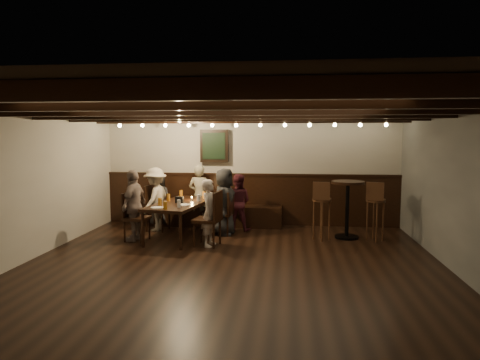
# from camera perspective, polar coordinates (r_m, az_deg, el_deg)

# --- Properties ---
(room) EXTENTS (7.00, 7.00, 7.00)m
(room) POSITION_cam_1_polar(r_m,az_deg,el_deg) (8.28, -1.32, -0.34)
(room) COLOR black
(room) RESTS_ON ground
(dining_table) EXTENTS (1.09, 1.94, 0.69)m
(dining_table) POSITION_cam_1_polar(r_m,az_deg,el_deg) (8.37, -7.93, -3.36)
(dining_table) COLOR black
(dining_table) RESTS_ON floor
(chair_left_near) EXTENTS (0.49, 0.49, 0.95)m
(chair_left_near) POSITION_cam_1_polar(r_m,az_deg,el_deg) (9.13, -10.98, -4.83)
(chair_left_near) COLOR black
(chair_left_near) RESTS_ON floor
(chair_left_far) EXTENTS (0.47, 0.47, 0.91)m
(chair_left_far) POSITION_cam_1_polar(r_m,az_deg,el_deg) (8.34, -13.69, -5.98)
(chair_left_far) COLOR black
(chair_left_far) RESTS_ON floor
(chair_right_near) EXTENTS (0.46, 0.46, 0.88)m
(chair_right_near) POSITION_cam_1_polar(r_m,az_deg,el_deg) (8.61, -2.29, -5.51)
(chair_right_near) COLOR black
(chair_right_near) RESTS_ON floor
(chair_right_far) EXTENTS (0.51, 0.51, 0.99)m
(chair_right_far) POSITION_cam_1_polar(r_m,az_deg,el_deg) (7.76, -4.25, -6.54)
(chair_right_far) COLOR black
(chair_right_far) RESTS_ON floor
(person_bench_left) EXTENTS (0.63, 0.46, 1.19)m
(person_bench_left) POSITION_cam_1_polar(r_m,az_deg,el_deg) (9.55, -10.81, -2.47)
(person_bench_left) COLOR #28282B
(person_bench_left) RESTS_ON floor
(person_bench_centre) EXTENTS (0.54, 0.39, 1.35)m
(person_bench_centre) POSITION_cam_1_polar(r_m,az_deg,el_deg) (9.33, -5.43, -2.10)
(person_bench_centre) COLOR gray
(person_bench_centre) RESTS_ON floor
(person_bench_right) EXTENTS (0.64, 0.53, 1.18)m
(person_bench_right) POSITION_cam_1_polar(r_m,az_deg,el_deg) (8.92, -0.33, -2.98)
(person_bench_right) COLOR #4E1A25
(person_bench_right) RESTS_ON floor
(person_left_near) EXTENTS (0.61, 0.92, 1.32)m
(person_left_near) POSITION_cam_1_polar(r_m,az_deg,el_deg) (9.08, -11.20, -2.52)
(person_left_near) COLOR #AEA493
(person_left_near) RESTS_ON floor
(person_left_far) EXTENTS (0.44, 0.83, 1.35)m
(person_left_far) POSITION_cam_1_polar(r_m,az_deg,el_deg) (8.29, -13.94, -3.30)
(person_left_far) COLOR gray
(person_left_far) RESTS_ON floor
(person_right_near) EXTENTS (0.51, 0.71, 1.33)m
(person_right_near) POSITION_cam_1_polar(r_m,az_deg,el_deg) (8.53, -2.10, -2.91)
(person_right_near) COLOR black
(person_right_near) RESTS_ON floor
(person_right_far) EXTENTS (0.35, 0.48, 1.20)m
(person_right_far) POSITION_cam_1_polar(r_m,az_deg,el_deg) (7.69, -4.06, -4.38)
(person_right_far) COLOR #BEADA1
(person_right_far) RESTS_ON floor
(pint_a) EXTENTS (0.07, 0.07, 0.14)m
(pint_a) POSITION_cam_1_polar(r_m,az_deg,el_deg) (9.09, -7.86, -1.80)
(pint_a) COLOR #BF7219
(pint_a) RESTS_ON dining_table
(pint_b) EXTENTS (0.07, 0.07, 0.14)m
(pint_b) POSITION_cam_1_polar(r_m,az_deg,el_deg) (8.86, -4.82, -1.98)
(pint_b) COLOR #BF7219
(pint_b) RESTS_ON dining_table
(pint_c) EXTENTS (0.07, 0.07, 0.14)m
(pint_c) POSITION_cam_1_polar(r_m,az_deg,el_deg) (8.56, -9.53, -2.32)
(pint_c) COLOR #BF7219
(pint_c) RESTS_ON dining_table
(pint_d) EXTENTS (0.07, 0.07, 0.14)m
(pint_d) POSITION_cam_1_polar(r_m,az_deg,el_deg) (8.42, -5.53, -2.40)
(pint_d) COLOR silver
(pint_d) RESTS_ON dining_table
(pint_e) EXTENTS (0.07, 0.07, 0.14)m
(pint_e) POSITION_cam_1_polar(r_m,az_deg,el_deg) (8.03, -10.64, -2.88)
(pint_e) COLOR #BF7219
(pint_e) RESTS_ON dining_table
(pint_f) EXTENTS (0.07, 0.07, 0.14)m
(pint_f) POSITION_cam_1_polar(r_m,az_deg,el_deg) (7.77, -8.16, -3.14)
(pint_f) COLOR silver
(pint_f) RESTS_ON dining_table
(pint_g) EXTENTS (0.07, 0.07, 0.14)m
(pint_g) POSITION_cam_1_polar(r_m,az_deg,el_deg) (7.61, -9.94, -3.37)
(pint_g) COLOR #BF7219
(pint_g) RESTS_ON dining_table
(plate_near) EXTENTS (0.24, 0.24, 0.01)m
(plate_near) POSITION_cam_1_polar(r_m,az_deg,el_deg) (7.79, -10.96, -3.63)
(plate_near) COLOR white
(plate_near) RESTS_ON dining_table
(plate_far) EXTENTS (0.24, 0.24, 0.01)m
(plate_far) POSITION_cam_1_polar(r_m,az_deg,el_deg) (8.02, -7.58, -3.30)
(plate_far) COLOR white
(plate_far) RESTS_ON dining_table
(condiment_caddy) EXTENTS (0.15, 0.10, 0.12)m
(condiment_caddy) POSITION_cam_1_polar(r_m,az_deg,el_deg) (8.30, -8.08, -2.62)
(condiment_caddy) COLOR black
(condiment_caddy) RESTS_ON dining_table
(candle) EXTENTS (0.05, 0.05, 0.05)m
(candle) POSITION_cam_1_polar(r_m,az_deg,el_deg) (8.59, -6.42, -2.55)
(candle) COLOR beige
(candle) RESTS_ON dining_table
(high_top_table) EXTENTS (0.63, 0.63, 1.11)m
(high_top_table) POSITION_cam_1_polar(r_m,az_deg,el_deg) (8.48, 14.13, -2.71)
(high_top_table) COLOR black
(high_top_table) RESTS_ON floor
(bar_stool_left) EXTENTS (0.36, 0.38, 1.13)m
(bar_stool_left) POSITION_cam_1_polar(r_m,az_deg,el_deg) (8.28, 10.82, -5.02)
(bar_stool_left) COLOR #3A1F12
(bar_stool_left) RESTS_ON floor
(bar_stool_right) EXTENTS (0.38, 0.40, 1.13)m
(bar_stool_right) POSITION_cam_1_polar(r_m,az_deg,el_deg) (8.47, 17.57, -4.96)
(bar_stool_right) COLOR #3A1F12
(bar_stool_right) RESTS_ON floor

